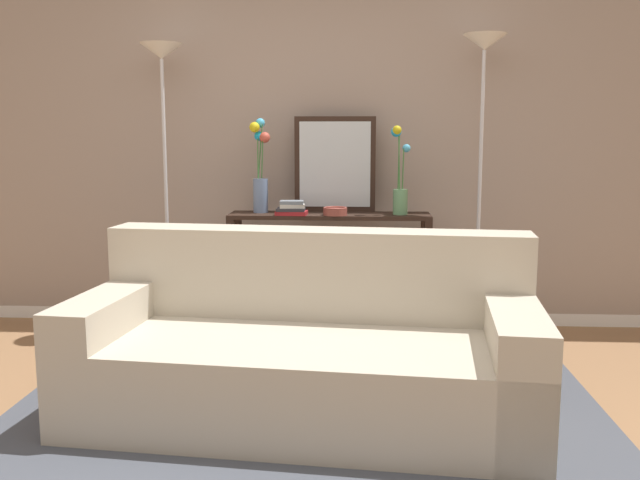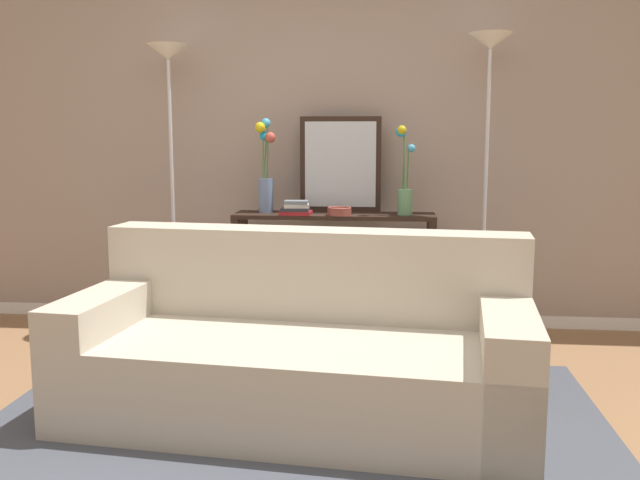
# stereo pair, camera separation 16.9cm
# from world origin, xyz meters

# --- Properties ---
(ground_plane) EXTENTS (16.00, 16.00, 0.02)m
(ground_plane) POSITION_xyz_m (0.00, 0.00, -0.01)
(ground_plane) COLOR #936B47
(back_wall) EXTENTS (12.00, 0.15, 2.91)m
(back_wall) POSITION_xyz_m (0.00, 2.10, 1.45)
(back_wall) COLOR white
(back_wall) RESTS_ON ground
(area_rug) EXTENTS (2.95, 1.99, 0.01)m
(area_rug) POSITION_xyz_m (0.14, 0.17, 0.01)
(area_rug) COLOR #474C56
(area_rug) RESTS_ON ground
(couch) EXTENTS (2.26, 1.19, 0.88)m
(couch) POSITION_xyz_m (0.14, 0.34, 0.31)
(couch) COLOR #BCB29E
(couch) RESTS_ON ground
(console_table) EXTENTS (1.36, 0.32, 0.84)m
(console_table) POSITION_xyz_m (0.19, 1.76, 0.57)
(console_table) COLOR black
(console_table) RESTS_ON ground
(floor_lamp_left) EXTENTS (0.28, 0.28, 1.96)m
(floor_lamp_left) POSITION_xyz_m (-0.93, 1.73, 1.54)
(floor_lamp_left) COLOR silver
(floor_lamp_left) RESTS_ON ground
(floor_lamp_right) EXTENTS (0.28, 0.28, 2.00)m
(floor_lamp_right) POSITION_xyz_m (1.18, 1.73, 1.57)
(floor_lamp_right) COLOR silver
(floor_lamp_right) RESTS_ON ground
(wall_mirror) EXTENTS (0.56, 0.02, 0.65)m
(wall_mirror) POSITION_xyz_m (0.22, 1.89, 1.16)
(wall_mirror) COLOR black
(wall_mirror) RESTS_ON console_table
(vase_tall_flowers) EXTENTS (0.14, 0.12, 0.64)m
(vase_tall_flowers) POSITION_xyz_m (-0.29, 1.80, 1.11)
(vase_tall_flowers) COLOR #6B84AD
(vase_tall_flowers) RESTS_ON console_table
(vase_short_flowers) EXTENTS (0.13, 0.10, 0.59)m
(vase_short_flowers) POSITION_xyz_m (0.66, 1.73, 1.06)
(vase_short_flowers) COLOR #669E6B
(vase_short_flowers) RESTS_ON console_table
(fruit_bowl) EXTENTS (0.16, 0.16, 0.05)m
(fruit_bowl) POSITION_xyz_m (0.23, 1.67, 0.86)
(fruit_bowl) COLOR brown
(fruit_bowl) RESTS_ON console_table
(book_stack) EXTENTS (0.21, 0.15, 0.10)m
(book_stack) POSITION_xyz_m (-0.06, 1.66, 0.88)
(book_stack) COLOR maroon
(book_stack) RESTS_ON console_table
(book_row_under_console) EXTENTS (0.30, 0.17, 0.12)m
(book_row_under_console) POSITION_xyz_m (-0.22, 1.76, 0.06)
(book_row_under_console) COLOR #2D2D33
(book_row_under_console) RESTS_ON ground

